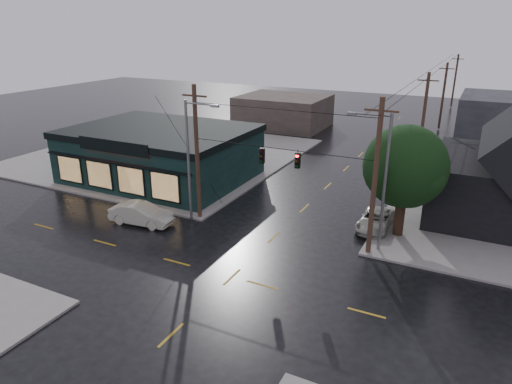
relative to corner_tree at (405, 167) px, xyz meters
The scene contains 15 objects.
ground_plane 13.69m from the corner_tree, 127.37° to the right, with size 160.00×160.00×0.00m, color black.
sidewalk_nw 29.85m from the corner_tree, 160.33° to the left, with size 28.00×28.00×0.15m, color slate.
pizza_shop 23.03m from the corner_tree, behind, with size 16.30×12.34×4.90m.
corner_tree is the anchor object (origin of this frame).
utility_pole_nw 15.52m from the corner_tree, 165.80° to the right, with size 2.00×0.32×10.15m, color #341F17, non-canonical shape.
utility_pole_ne 6.35m from the corner_tree, 108.62° to the right, with size 2.00×0.32×10.15m, color #341F17, non-canonical shape.
utility_pole_far_a 18.65m from the corner_tree, 93.87° to the left, with size 2.00×0.32×9.65m, color #341F17, non-canonical shape.
utility_pole_far_b 38.26m from the corner_tree, 91.83° to the left, with size 2.00×0.32×9.15m, color #341F17, non-canonical shape.
utility_pole_far_c 58.14m from the corner_tree, 91.20° to the left, with size 2.00×0.32×9.15m, color #341F17, non-canonical shape.
span_signal_assembly 8.44m from the corner_tree, 154.73° to the right, with size 13.00×0.48×1.23m.
streetlight_nw 15.97m from the corner_tree, 163.51° to the right, with size 5.40×0.30×9.15m, color slate, non-canonical shape.
streetlight_ne 5.90m from the corner_tree, 103.80° to the right, with size 5.40×0.30×9.15m, color slate, non-canonical shape.
bg_building_west 37.07m from the corner_tree, 125.98° to the left, with size 12.00×10.00×4.40m, color #382E29.
sedan_cream 19.14m from the corner_tree, 159.79° to the right, with size 1.68×4.81×1.58m, color #B5B49F.
suv_silver 4.80m from the corner_tree, 162.53° to the left, with size 2.14×4.65×1.29m, color #A1A094.
Camera 1 is at (11.81, -20.44, 14.12)m, focal length 32.00 mm.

